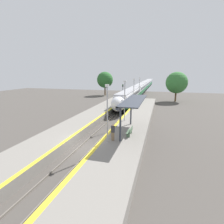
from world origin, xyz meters
TOP-DOWN VIEW (x-y plane):
  - ground_plane at (0.00, 0.00)m, footprint 120.00×120.00m
  - rail_left at (-0.72, 0.00)m, footprint 0.08×90.00m
  - rail_right at (0.72, 0.00)m, footprint 0.08×90.00m
  - train at (0.00, 57.36)m, footprint 2.75×88.98m
  - platform_right at (3.82, 0.00)m, footprint 4.44×64.00m
  - platform_left at (-3.73, 0.00)m, footprint 4.27×64.00m
  - platform_bench at (4.32, 2.48)m, footprint 0.44×1.76m
  - person_waiting at (2.87, 0.53)m, footprint 0.36×0.23m
  - railway_signal at (-2.52, 29.93)m, footprint 0.28×0.28m
  - lamppost_near at (2.47, -0.06)m, footprint 0.36×0.20m
  - lamppost_mid at (2.47, 8.26)m, footprint 0.36×0.20m
  - lamppost_far at (2.47, 16.58)m, footprint 0.36×0.20m
  - lamppost_farthest at (2.47, 24.89)m, footprint 0.36×0.20m
  - station_canopy at (4.23, 3.63)m, footprint 2.02×9.30m
  - background_tree_left at (-11.72, 42.84)m, footprint 5.54×5.54m
  - background_tree_right at (11.30, 35.19)m, footprint 5.81×5.81m

SIDE VIEW (x-z plane):
  - ground_plane at x=0.00m, z-range 0.00..0.00m
  - rail_left at x=-0.72m, z-range 0.00..0.15m
  - rail_right at x=0.72m, z-range 0.00..0.15m
  - platform_right at x=3.82m, z-range 0.00..1.04m
  - platform_left at x=-3.73m, z-range 0.00..1.04m
  - platform_bench at x=4.32m, z-range 1.07..1.96m
  - person_waiting at x=2.87m, z-range 1.08..2.87m
  - train at x=0.00m, z-range 0.28..4.12m
  - railway_signal at x=-2.52m, z-range 0.51..5.34m
  - lamppost_near at x=2.47m, z-range 1.43..7.21m
  - lamppost_mid at x=2.47m, z-range 1.43..7.21m
  - lamppost_far at x=2.47m, z-range 1.43..7.21m
  - lamppost_farthest at x=2.47m, z-range 1.43..7.21m
  - station_canopy at x=4.23m, z-range 2.69..6.58m
  - background_tree_right at x=11.30m, z-range 1.14..9.24m
  - background_tree_left at x=-11.72m, z-range 1.30..9.46m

